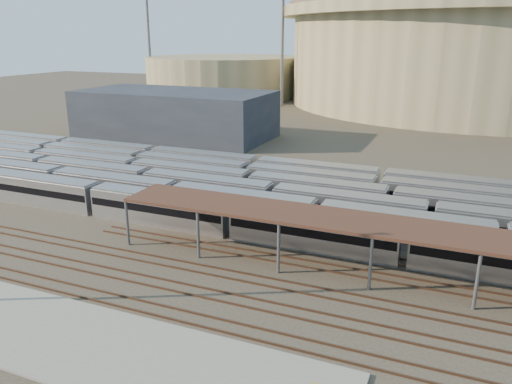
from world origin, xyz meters
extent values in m
plane|color=#383026|center=(0.00, 0.00, 0.00)|extent=(420.00, 420.00, 0.00)
cube|color=gray|center=(-5.00, -15.00, 0.10)|extent=(50.00, 9.00, 0.20)
cube|color=silver|center=(1.09, 8.00, 1.80)|extent=(112.00, 2.90, 3.60)
cube|color=silver|center=(-9.01, 12.20, 1.80)|extent=(112.00, 2.90, 3.60)
cube|color=silver|center=(2.82, 16.40, 1.80)|extent=(112.00, 2.90, 3.60)
cube|color=silver|center=(-2.19, 20.60, 1.80)|extent=(112.00, 2.90, 3.60)
cube|color=silver|center=(-4.35, 24.80, 1.80)|extent=(112.00, 2.90, 3.60)
cube|color=silver|center=(-4.61, 29.00, 1.80)|extent=(112.00, 2.90, 3.60)
cylinder|color=#5C5D62|center=(-8.00, 1.30, 2.50)|extent=(0.30, 0.30, 5.00)
cylinder|color=#5C5D62|center=(-8.00, 6.70, 2.50)|extent=(0.30, 0.30, 5.00)
cylinder|color=#5C5D62|center=(0.57, 1.30, 2.50)|extent=(0.30, 0.30, 5.00)
cylinder|color=#5C5D62|center=(0.57, 6.70, 2.50)|extent=(0.30, 0.30, 5.00)
cylinder|color=#5C5D62|center=(9.14, 1.30, 2.50)|extent=(0.30, 0.30, 5.00)
cylinder|color=#5C5D62|center=(9.14, 6.70, 2.50)|extent=(0.30, 0.30, 5.00)
cylinder|color=#5C5D62|center=(17.71, 1.30, 2.50)|extent=(0.30, 0.30, 5.00)
cylinder|color=#5C5D62|center=(17.71, 6.70, 2.50)|extent=(0.30, 0.30, 5.00)
cylinder|color=#5C5D62|center=(26.29, 1.30, 2.50)|extent=(0.30, 0.30, 5.00)
cylinder|color=#5C5D62|center=(26.29, 6.70, 2.50)|extent=(0.30, 0.30, 5.00)
cube|color=#342315|center=(22.00, 4.00, 5.15)|extent=(60.00, 6.00, 0.30)
cube|color=#4C3323|center=(0.00, -1.75, 0.09)|extent=(170.00, 0.12, 0.18)
cube|color=#4C3323|center=(0.00, -0.25, 0.09)|extent=(170.00, 0.12, 0.18)
cube|color=#4C3323|center=(0.00, -5.75, 0.09)|extent=(170.00, 0.12, 0.18)
cube|color=#4C3323|center=(0.00, -4.25, 0.09)|extent=(170.00, 0.12, 0.18)
cube|color=#4C3323|center=(0.00, -9.75, 0.09)|extent=(170.00, 0.12, 0.18)
cube|color=#4C3323|center=(0.00, -8.25, 0.09)|extent=(170.00, 0.12, 0.18)
cylinder|color=#988B67|center=(25.00, 140.00, 14.00)|extent=(116.00, 116.00, 28.00)
cylinder|color=#988B67|center=(25.00, 140.00, 29.50)|extent=(124.00, 124.00, 3.00)
cylinder|color=brown|center=(25.00, 140.00, 31.75)|extent=(120.00, 120.00, 1.50)
cylinder|color=#988B67|center=(-60.00, 130.00, 7.00)|extent=(56.00, 56.00, 14.00)
cube|color=#1E232D|center=(-35.00, 55.00, 5.00)|extent=(42.00, 20.00, 10.00)
cylinder|color=#5C5D62|center=(-30.00, 110.00, 18.00)|extent=(1.00, 1.00, 36.00)
cylinder|color=#5C5D62|center=(-85.00, 120.00, 18.00)|extent=(1.00, 1.00, 36.00)
cylinder|color=#5C5D62|center=(-10.00, 160.00, 18.00)|extent=(1.00, 1.00, 36.00)
camera|label=1|loc=(23.77, -39.10, 21.60)|focal=35.00mm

